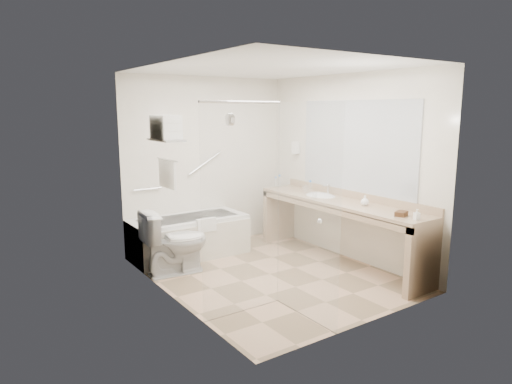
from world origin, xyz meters
TOP-DOWN VIEW (x-y plane):
  - floor at (0.00, 0.00)m, footprint 3.20×3.20m
  - ceiling at (0.00, 0.00)m, footprint 2.60×3.20m
  - wall_back at (0.00, 1.60)m, footprint 2.60×0.10m
  - wall_front at (0.00, -1.60)m, footprint 2.60×0.10m
  - wall_left at (-1.30, 0.00)m, footprint 0.10×3.20m
  - wall_right at (1.30, 0.00)m, footprint 0.10×3.20m
  - bathtub at (-0.50, 1.24)m, footprint 1.60×0.73m
  - grab_bar_short at (-0.95, 1.56)m, footprint 0.40×0.03m
  - grab_bar_long at (-0.05, 1.56)m, footprint 0.53×0.03m
  - shower_enclosure at (-0.63, -0.93)m, footprint 0.96×0.91m
  - towel_shelf at (-1.17, 0.35)m, footprint 0.24×0.55m
  - vanity_counter at (1.02, -0.15)m, footprint 0.55×2.70m
  - sink at (1.05, 0.25)m, footprint 0.40×0.52m
  - faucet at (1.20, 0.25)m, footprint 0.03×0.03m
  - mirror at (1.29, -0.15)m, footprint 0.02×2.00m
  - hairdryer_unit at (1.25, 1.05)m, footprint 0.08×0.10m
  - toilet at (-0.95, 0.70)m, footprint 0.86×0.53m
  - amenity_basket at (0.97, -1.18)m, footprint 0.18×0.15m
  - soap_bottle_a at (0.95, -1.40)m, footprint 0.08×0.13m
  - soap_bottle_b at (1.05, -0.57)m, footprint 0.14×0.16m
  - water_bottle_left at (0.98, 1.10)m, footprint 0.06×0.06m
  - water_bottle_mid at (1.02, 0.43)m, footprint 0.06×0.06m
  - water_bottle_right at (0.91, 1.10)m, footprint 0.05×0.05m
  - drinking_glass_near at (1.03, 0.54)m, footprint 0.10×0.10m
  - drinking_glass_far at (0.85, 0.15)m, footprint 0.08×0.08m

SIDE VIEW (x-z plane):
  - floor at x=0.00m, z-range 0.00..0.00m
  - bathtub at x=-0.50m, z-range -0.02..0.57m
  - toilet at x=-0.95m, z-range 0.00..0.80m
  - vanity_counter at x=1.02m, z-range 0.17..1.12m
  - sink at x=1.05m, z-range 0.75..0.89m
  - amenity_basket at x=0.97m, z-range 0.85..0.90m
  - soap_bottle_a at x=0.95m, z-range 0.85..0.91m
  - drinking_glass_far at x=0.85m, z-range 0.85..0.94m
  - soap_bottle_b at x=1.05m, z-range 0.85..0.95m
  - drinking_glass_near at x=1.03m, z-range 0.85..0.95m
  - water_bottle_right at x=0.91m, z-range 0.84..1.01m
  - faucet at x=1.20m, z-range 0.86..1.00m
  - water_bottle_mid at x=1.02m, z-range 0.84..1.03m
  - water_bottle_left at x=0.98m, z-range 0.84..1.04m
  - grab_bar_short at x=-0.95m, z-range 0.93..0.96m
  - shower_enclosure at x=-0.63m, z-range 0.01..2.12m
  - wall_back at x=0.00m, z-range 0.00..2.50m
  - wall_front at x=0.00m, z-range 0.00..2.50m
  - wall_left at x=-1.30m, z-range 0.00..2.50m
  - wall_right at x=1.30m, z-range 0.00..2.50m
  - grab_bar_long at x=-0.05m, z-range 1.09..1.41m
  - hairdryer_unit at x=1.25m, z-range 1.36..1.54m
  - mirror at x=1.29m, z-range 0.95..2.15m
  - towel_shelf at x=-1.17m, z-range 1.35..2.16m
  - ceiling at x=0.00m, z-range 2.45..2.55m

